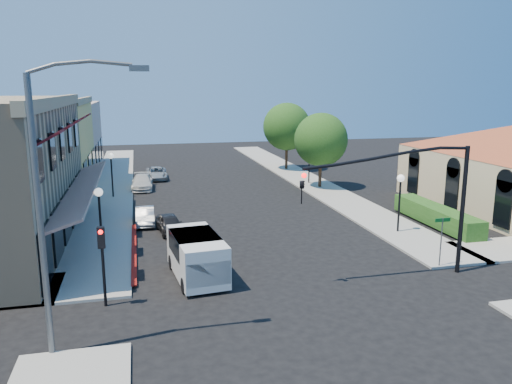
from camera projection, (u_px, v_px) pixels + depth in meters
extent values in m
plane|color=black|center=(307.00, 301.00, 20.38)|extent=(120.00, 120.00, 0.00)
cube|color=#9A978C|center=(113.00, 186.00, 44.07)|extent=(3.50, 50.00, 0.12)
cube|color=#9A978C|center=(301.00, 177.00, 48.06)|extent=(3.50, 50.00, 0.12)
cube|color=maroon|center=(134.00, 252.00, 26.42)|extent=(0.25, 10.00, 0.06)
cube|color=tan|center=(55.00, 102.00, 26.81)|extent=(0.50, 18.20, 0.60)
cube|color=#561416|center=(82.00, 188.00, 28.03)|extent=(1.75, 17.00, 0.67)
cube|color=#440D14|center=(50.00, 138.00, 20.57)|extent=(1.02, 1.50, 0.60)
cube|color=#440D14|center=(62.00, 131.00, 23.80)|extent=(1.02, 1.50, 0.60)
cube|color=#440D14|center=(70.00, 125.00, 27.04)|extent=(1.02, 1.50, 0.60)
cube|color=#440D14|center=(77.00, 121.00, 30.27)|extent=(1.02, 1.50, 0.60)
cube|color=#440D14|center=(83.00, 118.00, 33.51)|extent=(1.02, 1.50, 0.60)
cube|color=black|center=(46.00, 256.00, 21.00)|extent=(0.12, 2.60, 2.60)
cube|color=black|center=(57.00, 234.00, 24.24)|extent=(0.12, 2.60, 2.60)
cube|color=black|center=(67.00, 217.00, 27.47)|extent=(0.12, 2.60, 2.60)
cube|color=black|center=(74.00, 203.00, 30.71)|extent=(0.12, 2.60, 2.60)
cube|color=black|center=(79.00, 192.00, 33.94)|extent=(0.12, 2.60, 2.60)
cube|color=#E8C268|center=(24.00, 147.00, 40.81)|extent=(10.00, 12.00, 7.60)
cube|color=beige|center=(48.00, 137.00, 52.29)|extent=(10.00, 12.00, 7.00)
cube|color=black|center=(503.00, 204.00, 29.49)|extent=(0.12, 1.40, 2.80)
cube|color=black|center=(452.00, 188.00, 34.25)|extent=(0.12, 1.40, 2.80)
cube|color=black|center=(413.00, 176.00, 39.00)|extent=(0.12, 1.40, 2.80)
cube|color=#235117|center=(435.00, 225.00, 31.61)|extent=(1.40, 8.00, 1.10)
cylinder|color=#311E13|center=(320.00, 176.00, 43.10)|extent=(0.28, 0.28, 2.10)
sphere|color=#235117|center=(321.00, 140.00, 42.45)|extent=(4.56, 4.56, 4.56)
cylinder|color=#311E13|center=(286.00, 159.00, 52.60)|extent=(0.28, 0.28, 2.27)
sphere|color=#235117|center=(287.00, 127.00, 51.90)|extent=(4.94, 4.94, 4.94)
cylinder|color=black|center=(462.00, 211.00, 23.01)|extent=(0.20, 0.20, 6.00)
cylinder|color=black|center=(388.00, 158.00, 21.59)|extent=(7.80, 0.14, 0.14)
imported|color=black|center=(302.00, 182.00, 20.88)|extent=(0.20, 0.16, 1.00)
sphere|color=#FF0C0C|center=(304.00, 176.00, 20.65)|extent=(0.22, 0.22, 0.22)
cylinder|color=black|center=(104.00, 270.00, 19.68)|extent=(0.12, 0.12, 3.00)
cube|color=black|center=(101.00, 237.00, 19.24)|extent=(0.28, 0.22, 0.85)
sphere|color=#FF0C0C|center=(100.00, 232.00, 19.08)|extent=(0.18, 0.18, 0.18)
cylinder|color=#595B5E|center=(40.00, 222.00, 15.38)|extent=(0.20, 0.20, 9.00)
cylinder|color=#595B5E|center=(80.00, 64.00, 14.75)|extent=(3.00, 0.12, 0.12)
cube|color=#595B5E|center=(139.00, 68.00, 15.15)|extent=(0.60, 0.25, 0.18)
cylinder|color=#595B5E|center=(441.00, 243.00, 23.93)|extent=(0.06, 0.06, 2.50)
cube|color=#0C591E|center=(443.00, 220.00, 23.69)|extent=(0.80, 0.04, 0.18)
cylinder|color=black|center=(101.00, 225.00, 25.73)|extent=(0.12, 0.12, 3.20)
sphere|color=white|center=(99.00, 192.00, 25.37)|extent=(0.44, 0.44, 0.44)
cylinder|color=black|center=(112.00, 178.00, 39.05)|extent=(0.12, 0.12, 3.20)
sphere|color=white|center=(111.00, 156.00, 38.69)|extent=(0.44, 0.44, 0.44)
cylinder|color=black|center=(399.00, 207.00, 29.60)|extent=(0.12, 0.12, 3.20)
sphere|color=white|center=(401.00, 178.00, 29.24)|extent=(0.44, 0.44, 0.44)
cylinder|color=black|center=(309.00, 166.00, 44.83)|extent=(0.12, 0.12, 3.20)
sphere|color=white|center=(310.00, 147.00, 44.46)|extent=(0.44, 0.44, 0.44)
cube|color=silver|center=(197.00, 255.00, 22.71)|extent=(2.41, 4.71, 1.85)
cube|color=silver|center=(207.00, 272.00, 20.92)|extent=(1.96, 0.81, 1.03)
cube|color=black|center=(205.00, 258.00, 21.15)|extent=(1.75, 0.28, 0.93)
cube|color=black|center=(195.00, 244.00, 22.90)|extent=(2.24, 2.87, 0.93)
cylinder|color=black|center=(185.00, 286.00, 21.15)|extent=(0.33, 0.70, 0.68)
cylinder|color=black|center=(172.00, 262.00, 24.00)|extent=(0.33, 0.70, 0.68)
cylinder|color=black|center=(225.00, 280.00, 21.72)|extent=(0.33, 0.70, 0.68)
cylinder|color=black|center=(208.00, 258.00, 24.57)|extent=(0.33, 0.70, 0.68)
imported|color=black|center=(170.00, 224.00, 29.92)|extent=(1.71, 3.39, 1.11)
imported|color=#ACAEB1|center=(145.00, 216.00, 31.76)|extent=(1.16, 3.28, 1.08)
imported|color=silver|center=(142.00, 182.00, 42.63)|extent=(1.88, 4.29, 1.22)
imported|color=#ADAFB2|center=(157.00, 173.00, 47.30)|extent=(1.94, 4.13, 1.14)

